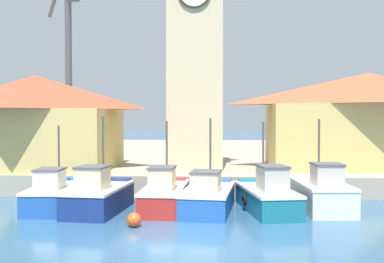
% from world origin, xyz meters
% --- Properties ---
extents(ground_plane, '(300.00, 300.00, 0.00)m').
position_xyz_m(ground_plane, '(0.00, 0.00, 0.00)').
color(ground_plane, '#2D567A').
extents(quay_wharf, '(120.00, 40.00, 1.14)m').
position_xyz_m(quay_wharf, '(0.00, 28.46, 0.57)').
color(quay_wharf, '#9E937F').
rests_on(quay_wharf, ground).
extents(fishing_boat_far_left, '(2.17, 4.83, 3.92)m').
position_xyz_m(fishing_boat_far_left, '(-6.06, 5.25, 0.69)').
color(fishing_boat_far_left, '#2356A8').
rests_on(fishing_boat_far_left, ground).
extents(fishing_boat_left_outer, '(2.48, 4.69, 4.34)m').
position_xyz_m(fishing_boat_left_outer, '(-3.82, 4.64, 0.75)').
color(fishing_boat_left_outer, navy).
rests_on(fishing_boat_left_outer, ground).
extents(fishing_boat_left_inner, '(2.01, 5.06, 4.14)m').
position_xyz_m(fishing_boat_left_inner, '(-0.88, 5.39, 0.71)').
color(fishing_boat_left_inner, '#AD2823').
rests_on(fishing_boat_left_inner, ground).
extents(fishing_boat_mid_left, '(2.62, 5.12, 4.27)m').
position_xyz_m(fishing_boat_mid_left, '(1.17, 5.12, 0.68)').
color(fishing_boat_mid_left, '#2356A8').
rests_on(fishing_boat_mid_left, ground).
extents(fishing_boat_center, '(2.75, 5.23, 4.10)m').
position_xyz_m(fishing_boat_center, '(3.86, 5.15, 0.73)').
color(fishing_boat_center, '#196B7F').
rests_on(fishing_boat_center, ground).
extents(fishing_boat_mid_right, '(2.33, 4.37, 4.24)m').
position_xyz_m(fishing_boat_mid_right, '(6.41, 5.51, 0.80)').
color(fishing_boat_mid_right, silver).
rests_on(fishing_boat_mid_right, ground).
extents(clock_tower, '(3.83, 3.83, 16.32)m').
position_xyz_m(clock_tower, '(0.23, 12.49, 8.86)').
color(clock_tower, beige).
rests_on(clock_tower, quay_wharf).
extents(warehouse_left, '(10.24, 7.40, 5.83)m').
position_xyz_m(warehouse_left, '(-9.92, 12.29, 4.12)').
color(warehouse_left, tan).
rests_on(warehouse_left, quay_wharf).
extents(warehouse_right, '(12.48, 5.84, 5.94)m').
position_xyz_m(warehouse_right, '(10.94, 13.08, 4.18)').
color(warehouse_right, tan).
rests_on(warehouse_right, quay_wharf).
extents(port_crane_near, '(5.57, 8.85, 16.72)m').
position_xyz_m(port_crane_near, '(-10.90, 21.50, 7.26)').
color(port_crane_near, '#353539').
rests_on(port_crane_near, quay_wharf).
extents(mooring_buoy, '(0.57, 0.57, 0.57)m').
position_xyz_m(mooring_buoy, '(-1.68, 1.94, 0.28)').
color(mooring_buoy, '#E54C19').
rests_on(mooring_buoy, ground).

